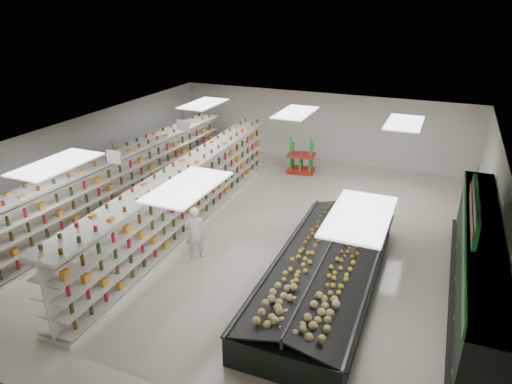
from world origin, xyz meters
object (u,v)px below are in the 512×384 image
at_px(shopper_background, 221,164).
at_px(soda_endcap, 301,157).
at_px(gondola_left, 122,184).
at_px(produce_island, 326,270).
at_px(gondola_center, 187,198).
at_px(shopper_main, 195,233).

bearing_deg(shopper_background, soda_endcap, -52.85).
height_order(gondola_left, produce_island, gondola_left).
bearing_deg(gondola_center, shopper_main, -55.77).
distance_m(soda_endcap, shopper_main, 8.14).
bearing_deg(shopper_main, gondola_left, -64.90).
bearing_deg(shopper_background, produce_island, -142.42).
relative_size(gondola_left, gondola_center, 0.99).
xyz_separation_m(gondola_left, shopper_background, (2.30, 3.44, -0.06)).
bearing_deg(soda_endcap, produce_island, -68.10).
bearing_deg(produce_island, gondola_left, 166.84).
relative_size(shopper_main, shopper_background, 0.88).
bearing_deg(soda_endcap, shopper_main, -95.04).
xyz_separation_m(gondola_left, shopper_main, (4.14, -1.94, -0.17)).
relative_size(gondola_left, shopper_background, 6.70).
relative_size(produce_island, shopper_main, 4.50).
distance_m(gondola_left, produce_island, 8.34).
xyz_separation_m(produce_island, shopper_main, (-3.96, -0.04, 0.32)).
relative_size(gondola_center, shopper_background, 6.77).
bearing_deg(shopper_main, shopper_background, -110.94).
bearing_deg(shopper_background, gondola_left, 136.34).
xyz_separation_m(gondola_left, produce_island, (8.10, -1.89, -0.49)).
bearing_deg(soda_endcap, gondola_center, -107.48).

